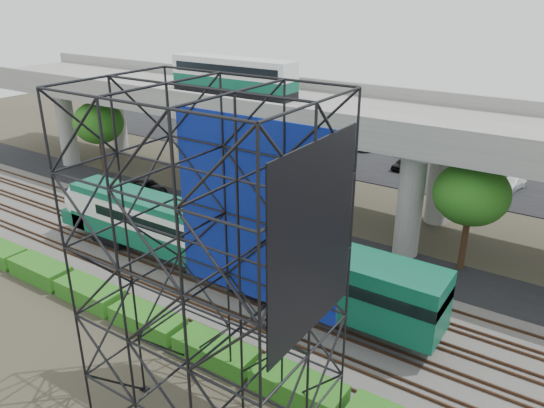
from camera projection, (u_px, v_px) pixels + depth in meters
The scene contains 13 objects.
ground at pixel (186, 289), 34.21m from camera, with size 140.00×140.00×0.00m, color #474233.
ballast_bed at pixel (206, 275), 35.71m from camera, with size 90.00×12.00×0.20m, color slate.
service_road at pixel (275, 231), 42.28m from camera, with size 90.00×5.00×0.08m, color black.
parking_lot at pixel (388, 158), 60.39m from camera, with size 90.00×18.00×0.08m, color black.
harbor_water at pixel (446, 120), 77.34m from camera, with size 140.00×40.00×0.03m, color slate.
rail_tracks at pixel (206, 273), 35.64m from camera, with size 90.00×9.52×0.16m.
commuter_train at pixel (203, 237), 34.72m from camera, with size 29.30×3.06×4.30m.
overpass at pixel (306, 116), 43.71m from camera, with size 80.00×12.00×12.40m.
scaffold_tower at pixel (210, 282), 20.59m from camera, with size 9.36×6.36×15.00m.
hedge_strip at pixel (148, 319), 30.17m from camera, with size 34.60×1.80×1.20m.
trees at pixel (266, 139), 46.93m from camera, with size 40.94×16.94×7.69m.
suv at pixel (149, 188), 49.47m from camera, with size 2.12×4.61×1.28m, color black.
parked_cars at pixel (396, 154), 59.39m from camera, with size 36.21×9.35×1.24m.
Camera 1 is at (20.95, -21.53, 18.14)m, focal length 35.00 mm.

